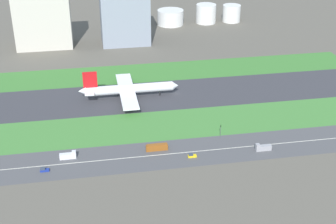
% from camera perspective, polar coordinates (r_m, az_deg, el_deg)
% --- Properties ---
extents(ground_plane, '(800.00, 800.00, 0.00)m').
position_cam_1_polar(ground_plane, '(317.02, 1.04, 2.14)').
color(ground_plane, '#5B564C').
extents(runway, '(280.00, 46.00, 0.10)m').
position_cam_1_polar(runway, '(317.00, 1.04, 2.15)').
color(runway, '#38383D').
rests_on(runway, ground_plane).
extents(grass_median_north, '(280.00, 36.00, 0.10)m').
position_cam_1_polar(grass_median_north, '(354.02, -0.25, 4.88)').
color(grass_median_north, '#3D7A33').
rests_on(grass_median_north, ground_plane).
extents(grass_median_south, '(280.00, 36.00, 0.10)m').
position_cam_1_polar(grass_median_south, '(281.08, 2.64, -1.29)').
color(grass_median_south, '#427F38').
rests_on(grass_median_south, ground_plane).
extents(highway, '(280.00, 28.00, 0.10)m').
position_cam_1_polar(highway, '(254.11, 4.21, -4.64)').
color(highway, '#4C4C4F').
rests_on(highway, ground_plane).
extents(highway_centerline, '(266.00, 0.50, 0.01)m').
position_cam_1_polar(highway_centerline, '(254.08, 4.21, -4.62)').
color(highway_centerline, silver).
rests_on(highway_centerline, highway).
extents(airliner, '(65.00, 56.00, 19.70)m').
position_cam_1_polar(airliner, '(310.28, -4.88, 2.74)').
color(airliner, white).
rests_on(airliner, runway).
extents(truck_0, '(8.40, 2.50, 4.00)m').
position_cam_1_polar(truck_0, '(258.00, 11.24, -4.18)').
color(truck_0, '#99999E').
rests_on(truck_0, highway).
extents(car_3, '(4.40, 1.80, 2.00)m').
position_cam_1_polar(car_3, '(244.38, -14.55, -6.69)').
color(car_3, navy).
rests_on(car_3, highway).
extents(car_1, '(4.40, 1.80, 2.00)m').
position_cam_1_polar(car_1, '(248.00, 2.86, -5.22)').
color(car_1, yellow).
rests_on(car_1, highway).
extents(truck_1, '(8.40, 2.50, 4.00)m').
position_cam_1_polar(truck_1, '(251.52, -11.79, -5.12)').
color(truck_1, silver).
rests_on(truck_1, highway).
extents(bus_0, '(11.60, 2.50, 3.50)m').
position_cam_1_polar(bus_0, '(253.17, -1.34, -4.22)').
color(bus_0, brown).
rests_on(bus_0, highway).
extents(traffic_light, '(0.36, 0.50, 7.20)m').
position_cam_1_polar(traffic_light, '(265.93, 6.29, -2.14)').
color(traffic_light, '#4C4C51').
rests_on(traffic_light, highway).
extents(terminal_building, '(45.18, 24.53, 47.93)m').
position_cam_1_polar(terminal_building, '(412.40, -14.72, 10.72)').
color(terminal_building, beige).
rests_on(terminal_building, ground_plane).
extents(hangar_building, '(40.13, 31.51, 50.45)m').
position_cam_1_polar(hangar_building, '(412.10, -5.20, 11.64)').
color(hangar_building, gray).
rests_on(hangar_building, ground_plane).
extents(fuel_tank_west, '(24.92, 24.92, 14.05)m').
position_cam_1_polar(fuel_tank_west, '(466.11, 0.29, 11.22)').
color(fuel_tank_west, silver).
rests_on(fuel_tank_west, ground_plane).
extents(fuel_tank_centre, '(19.11, 19.11, 17.86)m').
position_cam_1_polar(fuel_tank_centre, '(472.98, 4.55, 11.61)').
color(fuel_tank_centre, silver).
rests_on(fuel_tank_centre, ground_plane).
extents(fuel_tank_east, '(17.30, 17.30, 16.11)m').
position_cam_1_polar(fuel_tank_east, '(480.18, 7.58, 11.59)').
color(fuel_tank_east, silver).
rests_on(fuel_tank_east, ground_plane).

